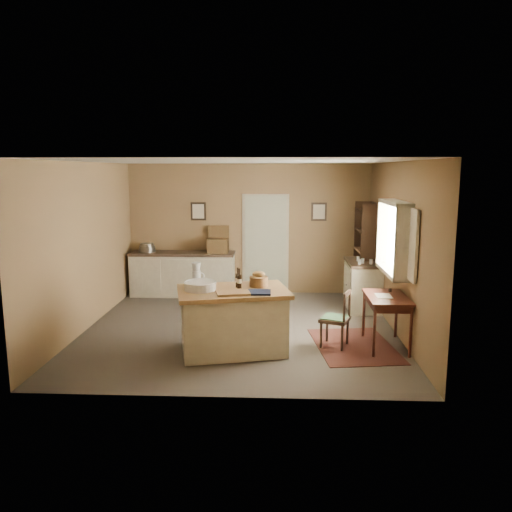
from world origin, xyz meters
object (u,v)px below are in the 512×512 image
Objects in this scene: work_island at (233,319)px; writing_desk at (387,302)px; desk_chair at (335,319)px; right_cabinet at (363,285)px; shelving_unit at (368,253)px; sideboard at (183,272)px.

writing_desk is (2.23, 0.29, 0.19)m from work_island.
desk_chair is (-0.75, -0.03, -0.26)m from writing_desk.
work_island reaches higher than right_cabinet.
writing_desk is 2.08m from right_cabinet.
right_cabinet is at bearing -108.90° from shelving_unit.
writing_desk is 0.48× the size of shelving_unit.
shelving_unit is (0.90, 2.54, 0.56)m from desk_chair.
work_island is 3.48m from sideboard.
shelving_unit is at bearing 71.10° from right_cabinet.
desk_chair is 0.42× the size of shelving_unit.
writing_desk is at bearing 24.04° from desk_chair.
shelving_unit is (0.15, 2.51, 0.30)m from writing_desk.
writing_desk is at bearing -39.64° from sideboard.
desk_chair is at bearing -3.24° from work_island.
desk_chair reaches higher than writing_desk.
desk_chair is at bearing -109.53° from shelving_unit.
writing_desk is 0.89× the size of right_cabinet.
sideboard is 1.09× the size of shelving_unit.
work_island reaches higher than desk_chair.
right_cabinet is 0.54× the size of shelving_unit.
desk_chair is 0.78× the size of right_cabinet.
writing_desk is at bearing -93.46° from shelving_unit.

